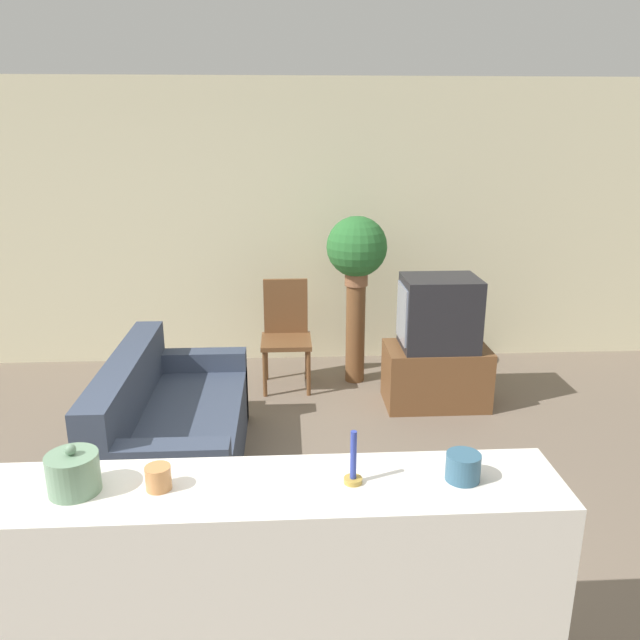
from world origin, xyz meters
The scene contains 13 objects.
ground_plane centered at (0.00, 0.00, 0.00)m, with size 14.00×14.00×0.00m, color #756656.
wall_back centered at (0.00, 3.43, 1.35)m, with size 9.00×0.06×2.70m.
couch centered at (-0.40, 1.24, 0.29)m, with size 0.83×1.65×0.82m.
tv_stand centered at (1.63, 2.22, 0.25)m, with size 0.85×0.50×0.51m.
television centered at (1.62, 2.22, 0.81)m, with size 0.62×0.48×0.59m.
wooden_chair centered at (0.38, 2.73, 0.52)m, with size 0.44×0.44×0.96m.
plant_stand centered at (1.01, 2.77, 0.45)m, with size 0.17×0.17×0.91m.
potted_plant centered at (1.01, 2.77, 1.25)m, with size 0.53×0.53×0.61m.
foreground_counter centered at (0.00, -0.54, 0.49)m, with size 2.84×0.44×0.97m.
decorative_bowl centered at (-0.40, -0.54, 1.05)m, with size 0.19×0.19×0.19m.
candle_jar centered at (-0.10, -0.54, 1.02)m, with size 0.10×0.10×0.09m.
candlestick centered at (0.62, -0.54, 1.04)m, with size 0.07×0.07×0.21m.
coffee_tin centered at (1.04, -0.54, 1.02)m, with size 0.13×0.13×0.11m.
Camera 1 is at (0.39, -2.59, 2.24)m, focal length 35.00 mm.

